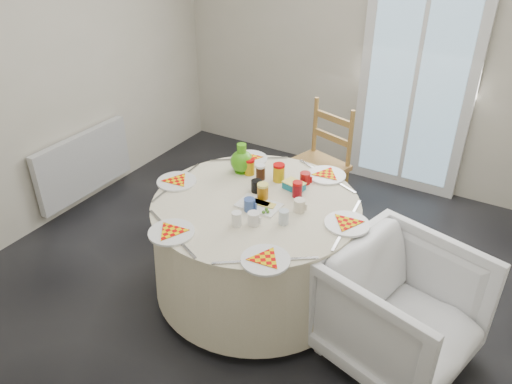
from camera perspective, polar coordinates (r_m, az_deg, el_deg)
The scene contains 14 objects.
floor at distance 3.64m, azimuth 0.91°, elevation -10.68°, with size 4.00×4.00×0.00m, color black.
wall_back at distance 4.71m, azimuth 13.76°, elevation 16.34°, with size 4.00×0.02×2.60m, color #BCB5A3.
wall_left at distance 4.25m, azimuth -23.75°, elevation 13.11°, with size 0.02×4.00×2.60m, color #BCB5A3.
glass_door at distance 4.63m, azimuth 17.93°, elevation 12.26°, with size 1.00×0.08×2.10m, color silver.
radiator at distance 4.64m, azimuth -19.04°, elevation 3.04°, with size 0.07×1.00×0.55m, color silver.
table at distance 3.39m, azimuth 0.00°, elevation -6.18°, with size 1.38×1.38×0.70m, color beige.
wooden_chair at distance 4.17m, azimuth 6.83°, elevation 2.85°, with size 0.44×0.42×0.99m, color #9F6839, non-canonical shape.
armchair at distance 3.04m, azimuth 16.32°, elevation -12.47°, with size 0.78×0.73×0.80m, color silver.
place_settings at distance 3.17m, azimuth 0.00°, elevation -0.47°, with size 1.47×1.47×0.03m, color white, non-canonical shape.
jar_cluster at distance 3.34m, azimuth 1.76°, elevation 2.30°, with size 0.48×0.24×0.14m, color #9A3914, non-canonical shape.
butter_tub at distance 3.31m, azimuth 4.38°, elevation 1.25°, with size 0.14×0.10×0.05m, color #147690.
green_pitcher at distance 3.48m, azimuth -1.64°, elevation 4.47°, with size 0.16×0.16×0.21m, color #429E12, non-canonical shape.
cheese_platter at distance 3.13m, azimuth 0.33°, elevation -0.88°, with size 0.27×0.17×0.03m, color white, non-canonical shape.
mugs_glasses at distance 3.10m, azimuth 1.79°, elevation -0.40°, with size 0.54×0.54×0.10m, color gray, non-canonical shape.
Camera 1 is at (1.34, -2.37, 2.42)m, focal length 35.00 mm.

